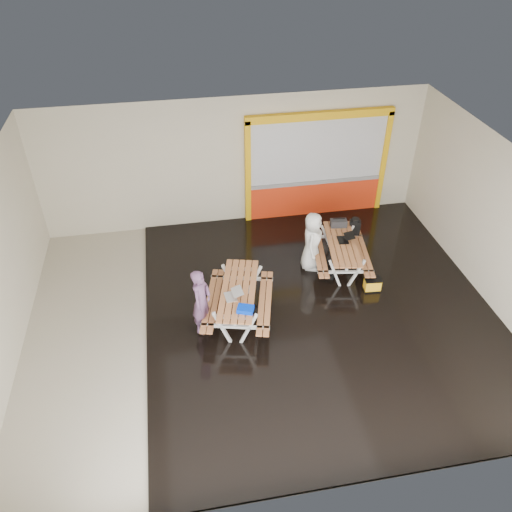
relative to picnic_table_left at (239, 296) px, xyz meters
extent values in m
cube|color=#BFB5A1|center=(0.52, -0.09, -0.62)|extent=(10.00, 8.00, 0.01)
cube|color=white|center=(0.52, -0.09, 2.89)|extent=(10.00, 8.00, 0.01)
cube|color=beige|center=(0.52, 3.92, 1.13)|extent=(10.00, 0.01, 3.50)
cube|color=beige|center=(0.52, -4.09, 1.13)|extent=(10.00, 0.01, 3.50)
cube|color=beige|center=(5.52, -0.09, 1.13)|extent=(0.01, 8.00, 3.50)
cube|color=black|center=(1.77, -0.09, -0.59)|extent=(7.50, 7.98, 0.05)
cube|color=red|center=(2.72, 3.84, -0.12)|extent=(3.60, 0.12, 1.00)
cube|color=gray|center=(2.72, 3.84, 0.41)|extent=(3.60, 0.14, 0.10)
cube|color=silver|center=(2.72, 3.85, 1.32)|extent=(3.60, 0.08, 1.72)
cube|color=yellow|center=(0.85, 3.83, 0.83)|extent=(0.14, 0.16, 2.90)
cube|color=yellow|center=(4.59, 3.83, 0.83)|extent=(0.14, 0.16, 2.90)
cube|color=yellow|center=(2.72, 3.83, 2.28)|extent=(3.88, 0.16, 0.20)
cube|color=#B17145|center=(-0.28, 0.07, 0.17)|extent=(0.61, 1.99, 0.04)
cube|color=#B17145|center=(-0.14, 0.03, 0.17)|extent=(0.61, 1.99, 0.04)
cube|color=#B17145|center=(0.00, 0.00, 0.17)|extent=(0.61, 1.99, 0.04)
cube|color=#B17145|center=(0.14, -0.03, 0.17)|extent=(0.61, 1.99, 0.04)
cube|color=#B17145|center=(0.28, -0.07, 0.17)|extent=(0.61, 1.99, 0.04)
cube|color=white|center=(-0.44, -0.68, -0.19)|extent=(0.38, 0.15, 0.81)
cube|color=white|center=(0.07, -0.81, -0.19)|extent=(0.38, 0.15, 0.81)
cube|color=white|center=(-0.19, -0.75, -0.14)|extent=(1.36, 0.39, 0.06)
cube|color=white|center=(-0.19, -0.75, 0.12)|extent=(0.68, 0.22, 0.06)
cube|color=white|center=(-0.07, 0.81, -0.19)|extent=(0.38, 0.15, 0.81)
cube|color=white|center=(0.44, 0.68, -0.19)|extent=(0.38, 0.15, 0.81)
cube|color=white|center=(0.19, 0.75, -0.14)|extent=(1.36, 0.39, 0.06)
cube|color=white|center=(0.19, 0.75, 0.12)|extent=(0.68, 0.22, 0.06)
cube|color=white|center=(0.00, 0.00, -0.03)|extent=(0.46, 1.62, 0.06)
cube|color=#B17145|center=(-0.61, 0.15, -0.13)|extent=(0.61, 1.99, 0.04)
cube|color=#B17145|center=(-0.47, 0.12, -0.13)|extent=(0.61, 1.99, 0.04)
cube|color=#B17145|center=(0.47, -0.12, -0.13)|extent=(0.61, 1.99, 0.04)
cube|color=#B17145|center=(0.61, -0.15, -0.13)|extent=(0.61, 1.99, 0.04)
cube|color=#B17145|center=(2.41, 1.33, 0.12)|extent=(0.41, 1.88, 0.04)
cube|color=#B17145|center=(2.54, 1.31, 0.12)|extent=(0.41, 1.88, 0.04)
cube|color=#B17145|center=(2.68, 1.29, 0.12)|extent=(0.41, 1.88, 0.04)
cube|color=#B17145|center=(2.81, 1.27, 0.12)|extent=(0.41, 1.88, 0.04)
cube|color=#B17145|center=(2.94, 1.25, 0.12)|extent=(0.41, 1.88, 0.04)
cube|color=white|center=(2.32, 0.62, -0.22)|extent=(0.35, 0.11, 0.76)
cube|color=white|center=(2.81, 0.55, -0.22)|extent=(0.35, 0.11, 0.76)
cube|color=white|center=(2.56, 0.58, -0.17)|extent=(1.29, 0.26, 0.06)
cube|color=white|center=(2.56, 0.58, 0.07)|extent=(0.64, 0.16, 0.06)
cube|color=white|center=(2.55, 2.04, -0.22)|extent=(0.35, 0.11, 0.76)
cube|color=white|center=(3.03, 1.96, -0.22)|extent=(0.35, 0.11, 0.76)
cube|color=white|center=(2.79, 2.00, -0.17)|extent=(1.29, 0.26, 0.06)
cube|color=white|center=(2.79, 2.00, 0.07)|extent=(0.64, 0.16, 0.06)
cube|color=white|center=(2.68, 1.29, -0.07)|extent=(0.30, 1.54, 0.06)
cube|color=#B17145|center=(2.10, 1.38, -0.16)|extent=(0.41, 1.88, 0.04)
cube|color=#B17145|center=(2.23, 1.36, -0.16)|extent=(0.41, 1.88, 0.04)
cube|color=#B17145|center=(3.13, 1.22, -0.16)|extent=(0.41, 1.88, 0.04)
cube|color=#B17145|center=(3.25, 1.20, -0.16)|extent=(0.41, 1.88, 0.04)
imported|color=#644266|center=(-0.80, -0.29, 0.22)|extent=(0.58, 0.65, 1.49)
imported|color=white|center=(1.97, 1.43, 0.17)|extent=(0.71, 0.85, 1.49)
cube|color=silver|center=(-0.20, -0.23, 0.20)|extent=(0.26, 0.34, 0.02)
cube|color=silver|center=(-0.06, -0.21, 0.31)|extent=(0.24, 0.34, 0.06)
cube|color=silver|center=(-0.06, -0.21, 0.31)|extent=(0.20, 0.30, 0.05)
cube|color=black|center=(2.72, 1.39, 0.15)|extent=(0.27, 0.36, 0.02)
cube|color=black|center=(2.87, 1.37, 0.26)|extent=(0.25, 0.35, 0.07)
cube|color=silver|center=(2.86, 1.37, 0.26)|extent=(0.22, 0.31, 0.05)
cube|color=#002ED7|center=(0.03, -0.69, 0.24)|extent=(0.38, 0.32, 0.09)
cube|color=black|center=(2.80, 2.00, 0.23)|extent=(0.42, 0.24, 0.18)
cylinder|color=black|center=(2.80, 2.00, 0.36)|extent=(0.30, 0.06, 0.02)
cube|color=black|center=(3.24, 2.01, 0.04)|extent=(0.32, 0.25, 0.39)
cylinder|color=black|center=(3.24, 2.01, 0.26)|extent=(0.22, 0.22, 0.10)
cube|color=black|center=(2.28, 1.00, -0.51)|extent=(0.43, 0.40, 0.13)
cube|color=black|center=(3.13, 0.31, -0.55)|extent=(0.40, 0.28, 0.04)
cube|color=yellow|center=(3.13, 0.31, -0.41)|extent=(0.38, 0.26, 0.28)
cube|color=black|center=(3.13, 0.31, -0.26)|extent=(0.40, 0.28, 0.03)
camera|label=1|loc=(-1.08, -8.02, 7.02)|focal=35.69mm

